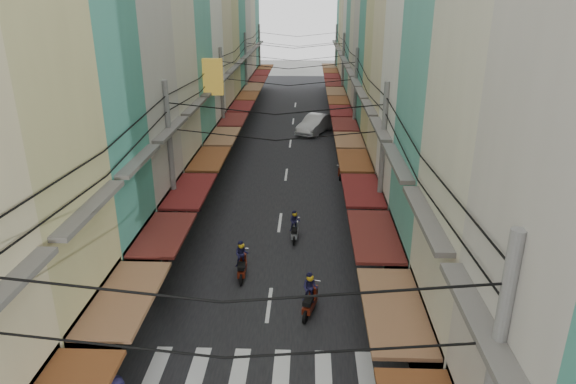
% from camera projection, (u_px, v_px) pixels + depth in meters
% --- Properties ---
extents(ground, '(160.00, 160.00, 0.00)m').
position_uv_depth(ground, '(272.00, 279.00, 22.59)').
color(ground, slate).
rests_on(ground, ground).
extents(road, '(10.00, 80.00, 0.02)m').
position_uv_depth(road, '(289.00, 150.00, 41.23)').
color(road, black).
rests_on(road, ground).
extents(sidewalk_left, '(3.00, 80.00, 0.06)m').
position_uv_depth(sidewalk_left, '(209.00, 149.00, 41.46)').
color(sidewalk_left, slate).
rests_on(sidewalk_left, ground).
extents(sidewalk_right, '(3.00, 80.00, 0.06)m').
position_uv_depth(sidewalk_right, '(371.00, 151.00, 40.98)').
color(sidewalk_right, slate).
rests_on(sidewalk_right, ground).
extents(crosswalk, '(7.55, 2.40, 0.01)m').
position_uv_depth(crosswalk, '(260.00, 373.00, 16.99)').
color(crosswalk, silver).
rests_on(crosswalk, ground).
extents(building_row_left, '(7.80, 67.67, 23.70)m').
position_uv_depth(building_row_left, '(171.00, 25.00, 34.79)').
color(building_row_left, silver).
rests_on(building_row_left, ground).
extents(building_row_right, '(7.80, 68.98, 22.59)m').
position_uv_depth(building_row_right, '(406.00, 31.00, 34.23)').
color(building_row_right, teal).
rests_on(building_row_right, ground).
extents(utility_poles, '(10.20, 66.13, 8.20)m').
position_uv_depth(utility_poles, '(287.00, 77.00, 34.20)').
color(utility_poles, slate).
rests_on(utility_poles, ground).
extents(white_car, '(6.17, 4.46, 2.03)m').
position_uv_depth(white_car, '(315.00, 133.00, 46.43)').
color(white_car, silver).
rests_on(white_car, ground).
extents(bicycle, '(1.55, 0.66, 1.04)m').
position_uv_depth(bicycle, '(411.00, 323.00, 19.59)').
color(bicycle, black).
rests_on(bicycle, ground).
extents(moving_scooters, '(5.57, 17.87, 1.79)m').
position_uv_depth(moving_scooters, '(293.00, 247.00, 24.33)').
color(moving_scooters, black).
rests_on(moving_scooters, ground).
extents(parked_scooters, '(12.73, 12.98, 1.00)m').
position_uv_depth(parked_scooters, '(387.00, 308.00, 19.68)').
color(parked_scooters, black).
rests_on(parked_scooters, ground).
extents(pedestrians, '(11.88, 19.33, 2.21)m').
position_uv_depth(pedestrians, '(180.00, 254.00, 22.65)').
color(pedestrians, '#271E28').
rests_on(pedestrians, ground).
extents(market_umbrella, '(2.50, 2.50, 2.63)m').
position_uv_depth(market_umbrella, '(446.00, 288.00, 17.60)').
color(market_umbrella, '#B2B2B7').
rests_on(market_umbrella, ground).
extents(traffic_sign, '(0.10, 0.61, 2.79)m').
position_uv_depth(traffic_sign, '(402.00, 271.00, 19.28)').
color(traffic_sign, slate).
rests_on(traffic_sign, ground).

